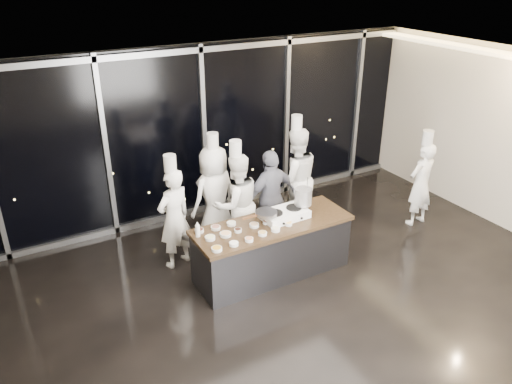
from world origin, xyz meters
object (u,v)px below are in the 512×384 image
(stove, at_px, (284,214))
(chef_right, at_px, (295,178))
(chef_far_left, at_px, (174,217))
(stock_pot, at_px, (303,197))
(chef_left, at_px, (215,195))
(chef_center, at_px, (236,204))
(demo_counter, at_px, (272,248))
(guest, at_px, (271,197))
(frying_pan, at_px, (266,213))
(chef_side, at_px, (421,183))

(stove, relative_size, chef_right, 0.34)
(chef_far_left, bearing_deg, chef_right, 164.89)
(stock_pot, distance_m, chef_left, 1.60)
(chef_right, bearing_deg, chef_center, 20.72)
(demo_counter, distance_m, guest, 1.08)
(stove, xyz_separation_m, stock_pot, (0.35, 0.02, 0.21))
(demo_counter, relative_size, chef_far_left, 1.30)
(demo_counter, height_order, chef_center, chef_center)
(frying_pan, xyz_separation_m, chef_left, (-0.26, 1.28, -0.18))
(demo_counter, xyz_separation_m, chef_left, (-0.34, 1.34, 0.44))
(chef_far_left, bearing_deg, guest, 156.77)
(chef_left, height_order, chef_side, chef_left)
(guest, bearing_deg, demo_counter, 53.15)
(guest, xyz_separation_m, chef_side, (2.72, -0.76, -0.03))
(chef_side, bearing_deg, frying_pan, -4.17)
(chef_center, xyz_separation_m, chef_right, (1.32, 0.28, 0.07))
(frying_pan, distance_m, chef_right, 1.68)
(chef_left, bearing_deg, chef_center, 98.87)
(stove, height_order, guest, guest)
(stove, height_order, stock_pot, stock_pot)
(stove, bearing_deg, guest, 71.37)
(chef_side, bearing_deg, chef_right, -32.52)
(frying_pan, distance_m, chef_side, 3.31)
(demo_counter, height_order, chef_far_left, chef_far_left)
(frying_pan, xyz_separation_m, guest, (0.59, 0.83, -0.22))
(stove, distance_m, chef_far_left, 1.73)
(demo_counter, distance_m, chef_right, 1.73)
(frying_pan, distance_m, chef_far_left, 1.47)
(stove, relative_size, chef_side, 0.40)
(demo_counter, distance_m, chef_center, 1.00)
(stock_pot, relative_size, chef_far_left, 0.14)
(chef_side, bearing_deg, chef_left, -24.18)
(guest, distance_m, chef_right, 0.73)
(frying_pan, bearing_deg, chef_right, 40.18)
(frying_pan, relative_size, chef_left, 0.29)
(chef_left, xyz_separation_m, chef_right, (1.51, -0.16, 0.06))
(stove, bearing_deg, chef_center, 114.48)
(stove, xyz_separation_m, guest, (0.25, 0.82, -0.12))
(chef_left, relative_size, chef_right, 0.94)
(demo_counter, relative_size, chef_side, 1.36)
(stove, xyz_separation_m, frying_pan, (-0.34, -0.01, 0.10))
(chef_right, bearing_deg, demo_counter, 53.87)
(chef_center, relative_size, chef_side, 1.09)
(chef_far_left, distance_m, chef_center, 1.05)
(demo_counter, xyz_separation_m, stock_pot, (0.60, 0.08, 0.72))
(frying_pan, distance_m, chef_left, 1.32)
(chef_center, bearing_deg, chef_side, 166.25)
(guest, bearing_deg, frying_pan, 47.38)
(chef_left, xyz_separation_m, chef_center, (0.19, -0.45, -0.01))
(chef_center, xyz_separation_m, chef_side, (3.37, -0.77, -0.06))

